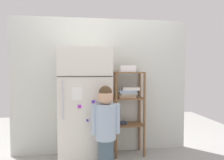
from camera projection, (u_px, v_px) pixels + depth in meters
The scene contains 6 objects.
ground_plane at pixel (104, 160), 2.97m from camera, with size 6.00×6.00×0.00m, color #999993.
kitchen_wall_back at pixel (102, 86), 3.26m from camera, with size 2.74×0.03×2.08m, color silver.
refrigerator at pixel (85, 106), 2.91m from camera, with size 0.70×0.62×1.58m.
child_standing at pixel (105, 121), 2.53m from camera, with size 0.36×0.26×1.10m.
pantry_shelf_unit at pixel (128, 102), 3.15m from camera, with size 0.46×0.29×1.26m.
fruit_bin at pixel (127, 69), 3.12m from camera, with size 0.23×0.18×0.10m.
Camera 1 is at (-0.31, -2.90, 1.30)m, focal length 33.40 mm.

